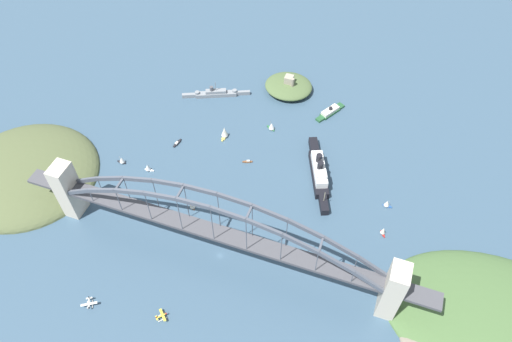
{
  "coord_description": "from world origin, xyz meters",
  "views": [
    {
      "loc": [
        86.37,
        -161.71,
        313.06
      ],
      "look_at": [
        0.0,
        79.27,
        8.0
      ],
      "focal_mm": 33.86,
      "sensor_mm": 36.0,
      "label": 1
    }
  ],
  "objects_px": {
    "naval_cruiser": "(215,93)",
    "fort_island_mid_harbor": "(289,86)",
    "seaplane_second_in_formation": "(89,304)",
    "small_boat_2": "(177,143)",
    "seaplane_taxiing_near_bridge": "(162,316)",
    "small_boat_4": "(224,132)",
    "harbor_arch_bridge": "(217,233)",
    "channel_marker_buoy": "(268,245)",
    "small_boat_3": "(148,167)",
    "ocean_liner": "(319,172)",
    "small_boat_6": "(383,231)",
    "small_boat_7": "(122,160)",
    "small_boat_8": "(248,162)",
    "harbor_ferry_steamer": "(330,111)",
    "small_boat_5": "(192,205)",
    "small_boat_0": "(272,126)",
    "small_boat_1": "(387,203)"
  },
  "relations": [
    {
      "from": "small_boat_2",
      "to": "small_boat_1",
      "type": "bearing_deg",
      "value": -1.65
    },
    {
      "from": "naval_cruiser",
      "to": "harbor_arch_bridge",
      "type": "bearing_deg",
      "value": -66.2
    },
    {
      "from": "naval_cruiser",
      "to": "harbor_ferry_steamer",
      "type": "height_order",
      "value": "naval_cruiser"
    },
    {
      "from": "naval_cruiser",
      "to": "seaplane_taxiing_near_bridge",
      "type": "xyz_separation_m",
      "value": [
        53.27,
        -220.03,
        -1.24
      ]
    },
    {
      "from": "naval_cruiser",
      "to": "fort_island_mid_harbor",
      "type": "bearing_deg",
      "value": 26.41
    },
    {
      "from": "ocean_liner",
      "to": "channel_marker_buoy",
      "type": "distance_m",
      "value": 80.49
    },
    {
      "from": "naval_cruiser",
      "to": "small_boat_6",
      "type": "bearing_deg",
      "value": -29.62
    },
    {
      "from": "ocean_liner",
      "to": "small_boat_6",
      "type": "xyz_separation_m",
      "value": [
        60.93,
        -38.45,
        -2.15
      ]
    },
    {
      "from": "harbor_arch_bridge",
      "to": "small_boat_0",
      "type": "bearing_deg",
      "value": 92.4
    },
    {
      "from": "naval_cruiser",
      "to": "small_boat_8",
      "type": "distance_m",
      "value": 91.92
    },
    {
      "from": "small_boat_6",
      "to": "naval_cruiser",
      "type": "bearing_deg",
      "value": 150.38
    },
    {
      "from": "fort_island_mid_harbor",
      "to": "small_boat_8",
      "type": "distance_m",
      "value": 102.29
    },
    {
      "from": "fort_island_mid_harbor",
      "to": "small_boat_5",
      "type": "xyz_separation_m",
      "value": [
        -29.44,
        -161.99,
        -1.19
      ]
    },
    {
      "from": "ocean_liner",
      "to": "naval_cruiser",
      "type": "relative_size",
      "value": 1.24
    },
    {
      "from": "small_boat_6",
      "to": "channel_marker_buoy",
      "type": "relative_size",
      "value": 2.99
    },
    {
      "from": "seaplane_second_in_formation",
      "to": "small_boat_2",
      "type": "bearing_deg",
      "value": 93.59
    },
    {
      "from": "small_boat_3",
      "to": "seaplane_second_in_formation",
      "type": "bearing_deg",
      "value": -80.9
    },
    {
      "from": "harbor_arch_bridge",
      "to": "small_boat_7",
      "type": "xyz_separation_m",
      "value": [
        -113.48,
        55.46,
        -25.98
      ]
    },
    {
      "from": "seaplane_taxiing_near_bridge",
      "to": "small_boat_4",
      "type": "xyz_separation_m",
      "value": [
        -24.1,
        171.86,
        4.12
      ]
    },
    {
      "from": "harbor_arch_bridge",
      "to": "small_boat_1",
      "type": "bearing_deg",
      "value": 38.63
    },
    {
      "from": "small_boat_4",
      "to": "channel_marker_buoy",
      "type": "distance_m",
      "value": 120.3
    },
    {
      "from": "small_boat_2",
      "to": "small_boat_3",
      "type": "height_order",
      "value": "small_boat_3"
    },
    {
      "from": "seaplane_taxiing_near_bridge",
      "to": "small_boat_2",
      "type": "xyz_separation_m",
      "value": [
        -60.51,
        149.18,
        -0.92
      ]
    },
    {
      "from": "ocean_liner",
      "to": "seaplane_second_in_formation",
      "type": "height_order",
      "value": "ocean_liner"
    },
    {
      "from": "small_boat_0",
      "to": "small_boat_1",
      "type": "xyz_separation_m",
      "value": [
        113.81,
        -50.87,
        -0.77
      ]
    },
    {
      "from": "seaplane_second_in_formation",
      "to": "channel_marker_buoy",
      "type": "relative_size",
      "value": 3.75
    },
    {
      "from": "small_boat_6",
      "to": "small_boat_3",
      "type": "bearing_deg",
      "value": -178.89
    },
    {
      "from": "naval_cruiser",
      "to": "small_boat_2",
      "type": "height_order",
      "value": "naval_cruiser"
    },
    {
      "from": "channel_marker_buoy",
      "to": "small_boat_5",
      "type": "bearing_deg",
      "value": 169.14
    },
    {
      "from": "seaplane_second_in_formation",
      "to": "small_boat_4",
      "type": "bearing_deg",
      "value": 81.65
    },
    {
      "from": "small_boat_4",
      "to": "small_boat_8",
      "type": "relative_size",
      "value": 1.52
    },
    {
      "from": "harbor_ferry_steamer",
      "to": "small_boat_6",
      "type": "relative_size",
      "value": 3.95
    },
    {
      "from": "small_boat_0",
      "to": "small_boat_1",
      "type": "height_order",
      "value": "small_boat_0"
    },
    {
      "from": "harbor_ferry_steamer",
      "to": "fort_island_mid_harbor",
      "type": "height_order",
      "value": "fort_island_mid_harbor"
    },
    {
      "from": "small_boat_3",
      "to": "small_boat_7",
      "type": "height_order",
      "value": "small_boat_7"
    },
    {
      "from": "harbor_arch_bridge",
      "to": "seaplane_taxiing_near_bridge",
      "type": "distance_m",
      "value": 66.5
    },
    {
      "from": "small_boat_0",
      "to": "seaplane_taxiing_near_bridge",
      "type": "bearing_deg",
      "value": -93.73
    },
    {
      "from": "seaplane_taxiing_near_bridge",
      "to": "small_boat_0",
      "type": "relative_size",
      "value": 0.94
    },
    {
      "from": "naval_cruiser",
      "to": "small_boat_0",
      "type": "height_order",
      "value": "naval_cruiser"
    },
    {
      "from": "small_boat_7",
      "to": "small_boat_8",
      "type": "xyz_separation_m",
      "value": [
        101.13,
        37.0,
        -2.9
      ]
    },
    {
      "from": "small_boat_0",
      "to": "small_boat_1",
      "type": "distance_m",
      "value": 124.66
    },
    {
      "from": "small_boat_6",
      "to": "channel_marker_buoy",
      "type": "distance_m",
      "value": 88.12
    },
    {
      "from": "harbor_arch_bridge",
      "to": "small_boat_5",
      "type": "xyz_separation_m",
      "value": [
        -36.85,
        32.54,
        -25.68
      ]
    },
    {
      "from": "seaplane_taxiing_near_bridge",
      "to": "channel_marker_buoy",
      "type": "xyz_separation_m",
      "value": [
        49.64,
        76.92,
        -0.64
      ]
    },
    {
      "from": "small_boat_2",
      "to": "small_boat_7",
      "type": "relative_size",
      "value": 1.35
    },
    {
      "from": "small_boat_3",
      "to": "small_boat_4",
      "type": "xyz_separation_m",
      "value": [
        45.99,
        58.83,
        2.15
      ]
    },
    {
      "from": "small_boat_8",
      "to": "small_boat_5",
      "type": "bearing_deg",
      "value": -112.25
    },
    {
      "from": "small_boat_5",
      "to": "channel_marker_buoy",
      "type": "distance_m",
      "value": 69.35
    },
    {
      "from": "seaplane_taxiing_near_bridge",
      "to": "small_boat_0",
      "type": "bearing_deg",
      "value": 86.27
    },
    {
      "from": "small_boat_3",
      "to": "small_boat_8",
      "type": "relative_size",
      "value": 0.97
    }
  ]
}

